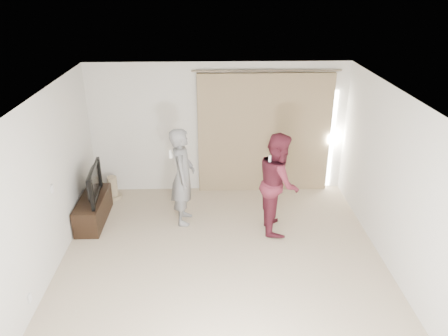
{
  "coord_description": "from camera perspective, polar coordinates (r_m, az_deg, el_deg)",
  "views": [
    {
      "loc": [
        -0.15,
        -5.38,
        4.07
      ],
      "look_at": [
        0.06,
        1.2,
        1.14
      ],
      "focal_mm": 35.0,
      "sensor_mm": 36.0,
      "label": 1
    }
  ],
  "objects": [
    {
      "name": "tv",
      "position": [
        7.92,
        -17.15,
        -1.91
      ],
      "size": [
        0.22,
        1.0,
        0.57
      ],
      "primitive_type": "imported",
      "rotation": [
        0.0,
        0.0,
        1.66
      ],
      "color": "black",
      "rests_on": "tv_console"
    },
    {
      "name": "person_woman",
      "position": [
        7.37,
        7.12,
        -1.92
      ],
      "size": [
        0.67,
        0.86,
        1.75
      ],
      "color": "maroon",
      "rests_on": "ground"
    },
    {
      "name": "person_man",
      "position": [
        7.56,
        -5.41,
        -1.12
      ],
      "size": [
        0.44,
        0.65,
        1.75
      ],
      "color": "slate",
      "rests_on": "ground"
    },
    {
      "name": "curtain",
      "position": [
        8.62,
        5.38,
        4.45
      ],
      "size": [
        2.8,
        0.11,
        2.46
      ],
      "color": "#8D7756",
      "rests_on": "ground"
    },
    {
      "name": "wall_left",
      "position": [
        6.49,
        -22.9,
        -3.34
      ],
      "size": [
        0.04,
        5.5,
        2.6
      ],
      "color": "silver",
      "rests_on": "ground"
    },
    {
      "name": "scratching_post",
      "position": [
        8.91,
        -14.3,
        -2.7
      ],
      "size": [
        0.33,
        0.33,
        0.45
      ],
      "color": "tan",
      "rests_on": "ground"
    },
    {
      "name": "wall_back",
      "position": [
        8.59,
        -0.74,
        5.16
      ],
      "size": [
        5.0,
        0.04,
        2.6
      ],
      "primitive_type": "cube",
      "color": "silver",
      "rests_on": "ground"
    },
    {
      "name": "ceiling",
      "position": [
        5.57,
        -0.22,
        8.71
      ],
      "size": [
        5.0,
        5.5,
        0.01
      ],
      "primitive_type": "cube",
      "color": "white",
      "rests_on": "wall_back"
    },
    {
      "name": "floor",
      "position": [
        6.74,
        -0.18,
        -13.13
      ],
      "size": [
        5.5,
        5.5,
        0.0
      ],
      "primitive_type": "plane",
      "color": "#C6B494",
      "rests_on": "ground"
    },
    {
      "name": "tv_console",
      "position": [
        8.15,
        -16.71,
        -5.2
      ],
      "size": [
        0.42,
        1.21,
        0.47
      ],
      "primitive_type": "cube",
      "color": "black",
      "rests_on": "ground"
    }
  ]
}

